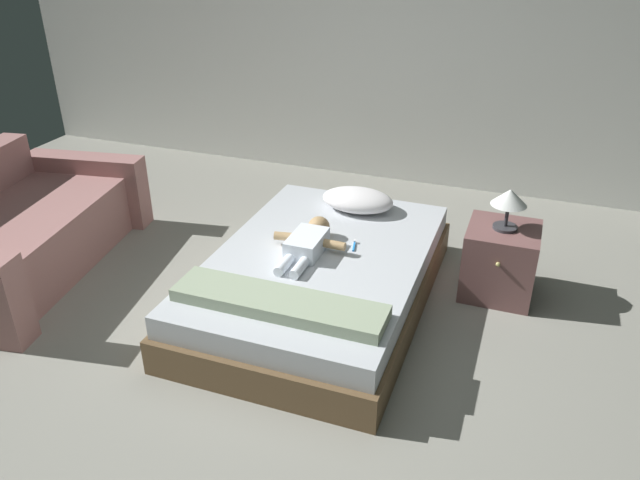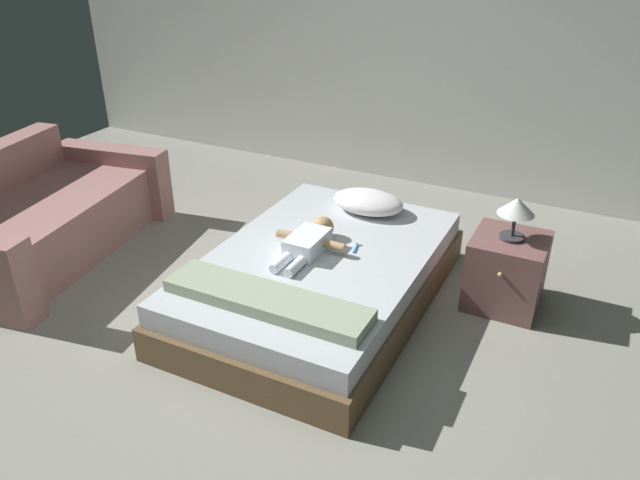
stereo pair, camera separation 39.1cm
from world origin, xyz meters
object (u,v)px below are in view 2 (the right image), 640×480
bed (320,279)px  nightstand (506,271)px  couch (39,219)px  lamp (516,209)px  pillow (368,202)px  baby (309,241)px  toothbrush (356,247)px

bed → nightstand: 1.22m
couch → lamp: 3.45m
nightstand → lamp: size_ratio=1.77×
pillow → lamp: bearing=-10.2°
bed → lamp: (1.09, 0.54, 0.51)m
bed → lamp: 1.32m
bed → baby: (-0.09, 0.02, 0.25)m
bed → couch: bearing=-171.8°
lamp → baby: bearing=-156.3°
toothbrush → nightstand: bearing=21.8°
bed → toothbrush: bearing=43.6°
couch → nightstand: 3.42m
couch → lamp: couch is taller
couch → lamp: (3.32, 0.86, 0.42)m
baby → toothbrush: 0.31m
couch → bed: bearing=8.2°
bed → nightstand: nightstand is taller
toothbrush → couch: (-2.40, -0.49, -0.10)m
bed → nightstand: bearing=26.1°
baby → pillow: bearing=80.8°
baby → lamp: (1.18, 0.52, 0.26)m
pillow → lamp: 1.11m
toothbrush → lamp: lamp is taller
couch → nightstand: size_ratio=4.02×
bed → baby: size_ratio=3.20×
pillow → toothbrush: size_ratio=4.05×
bed → lamp: lamp is taller
baby → nightstand: (1.18, 0.52, -0.19)m
baby → bed: bearing=-10.9°
couch → nightstand: couch is taller
baby → lamp: 1.32m
pillow → couch: 2.49m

